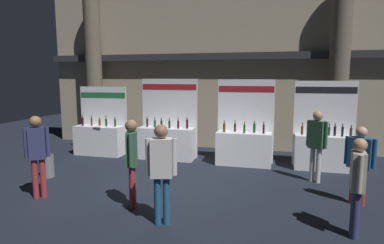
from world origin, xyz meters
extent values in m
plane|color=black|center=(0.00, 0.00, 0.00)|extent=(24.98, 24.98, 0.00)
cube|color=tan|center=(0.00, 4.37, 3.02)|extent=(12.49, 0.25, 6.04)
cube|color=#2D2D33|center=(0.00, 4.07, 3.32)|extent=(12.49, 0.20, 0.24)
cylinder|color=#665B4C|center=(-4.30, 3.70, 2.85)|extent=(0.61, 0.61, 5.70)
cylinder|color=#665B4C|center=(4.30, 3.70, 2.85)|extent=(0.61, 0.61, 5.70)
cube|color=white|center=(-3.30, 2.22, 0.49)|extent=(1.64, 0.60, 0.98)
cube|color=white|center=(-3.30, 2.56, 1.14)|extent=(1.72, 0.04, 2.28)
cube|color=#1E6638|center=(-3.30, 2.54, 2.00)|extent=(1.67, 0.01, 0.18)
cylinder|color=black|center=(-3.87, 2.17, 1.11)|extent=(0.06, 0.06, 0.27)
cylinder|color=black|center=(-3.87, 2.17, 1.28)|extent=(0.03, 0.03, 0.07)
cylinder|color=black|center=(-3.87, 2.17, 1.33)|extent=(0.03, 0.03, 0.02)
cylinder|color=#472D14|center=(-3.60, 2.27, 1.10)|extent=(0.06, 0.06, 0.25)
cylinder|color=#472D14|center=(-3.60, 2.27, 1.27)|extent=(0.03, 0.03, 0.08)
cylinder|color=red|center=(-3.60, 2.27, 1.32)|extent=(0.03, 0.03, 0.02)
cylinder|color=#472D14|center=(-3.29, 2.26, 1.09)|extent=(0.07, 0.07, 0.22)
cylinder|color=#472D14|center=(-3.29, 2.26, 1.23)|extent=(0.03, 0.03, 0.06)
cylinder|color=gold|center=(-3.29, 2.26, 1.27)|extent=(0.03, 0.03, 0.02)
cylinder|color=#19381E|center=(-3.02, 2.22, 1.10)|extent=(0.07, 0.07, 0.25)
cylinder|color=#19381E|center=(-3.02, 2.22, 1.27)|extent=(0.03, 0.03, 0.09)
cylinder|color=red|center=(-3.02, 2.22, 1.33)|extent=(0.03, 0.03, 0.02)
cylinder|color=#19381E|center=(-2.72, 2.27, 1.10)|extent=(0.07, 0.07, 0.25)
cylinder|color=#19381E|center=(-2.72, 2.27, 1.26)|extent=(0.03, 0.03, 0.06)
cylinder|color=red|center=(-2.72, 2.27, 1.30)|extent=(0.03, 0.03, 0.02)
cube|color=silver|center=(-3.18, 2.04, 0.99)|extent=(0.28, 0.33, 0.02)
cube|color=white|center=(-0.93, 2.24, 0.51)|extent=(1.78, 0.60, 1.01)
cube|color=white|center=(-0.93, 2.58, 1.28)|extent=(1.86, 0.04, 2.55)
cube|color=maroon|center=(-0.93, 2.56, 2.29)|extent=(1.81, 0.01, 0.18)
cylinder|color=black|center=(-1.59, 2.29, 1.14)|extent=(0.06, 0.06, 0.26)
cylinder|color=black|center=(-1.59, 2.29, 1.31)|extent=(0.03, 0.03, 0.07)
cylinder|color=gold|center=(-1.59, 2.29, 1.36)|extent=(0.03, 0.03, 0.02)
cylinder|color=#19381E|center=(-1.31, 2.26, 1.12)|extent=(0.07, 0.07, 0.22)
cylinder|color=#19381E|center=(-1.31, 2.26, 1.27)|extent=(0.03, 0.03, 0.07)
cylinder|color=black|center=(-1.31, 2.26, 1.31)|extent=(0.03, 0.03, 0.02)
cylinder|color=black|center=(-1.05, 2.16, 1.13)|extent=(0.06, 0.06, 0.24)
cylinder|color=black|center=(-1.05, 2.16, 1.29)|extent=(0.03, 0.03, 0.08)
cylinder|color=red|center=(-1.05, 2.16, 1.33)|extent=(0.03, 0.03, 0.02)
cylinder|color=#19381E|center=(-0.80, 2.18, 1.13)|extent=(0.07, 0.07, 0.23)
cylinder|color=#19381E|center=(-0.80, 2.18, 1.28)|extent=(0.03, 0.03, 0.08)
cylinder|color=red|center=(-0.80, 2.18, 1.33)|extent=(0.03, 0.03, 0.02)
cylinder|color=black|center=(-0.52, 2.20, 1.14)|extent=(0.06, 0.06, 0.25)
cylinder|color=black|center=(-0.52, 2.20, 1.30)|extent=(0.03, 0.03, 0.09)
cylinder|color=red|center=(-0.52, 2.20, 1.36)|extent=(0.03, 0.03, 0.02)
cylinder|color=black|center=(-0.25, 2.28, 1.15)|extent=(0.07, 0.07, 0.28)
cylinder|color=black|center=(-0.25, 2.28, 1.32)|extent=(0.03, 0.03, 0.06)
cylinder|color=red|center=(-0.25, 2.28, 1.36)|extent=(0.03, 0.03, 0.02)
cube|color=white|center=(1.54, 2.15, 0.49)|extent=(1.62, 0.60, 0.98)
cube|color=white|center=(1.54, 2.49, 1.27)|extent=(1.70, 0.04, 2.54)
cube|color=maroon|center=(1.54, 2.47, 2.25)|extent=(1.65, 0.01, 0.18)
cylinder|color=#472D14|center=(0.95, 2.09, 1.11)|extent=(0.07, 0.07, 0.25)
cylinder|color=#472D14|center=(0.95, 2.09, 1.27)|extent=(0.03, 0.03, 0.08)
cylinder|color=black|center=(0.95, 2.09, 1.32)|extent=(0.03, 0.03, 0.02)
cylinder|color=black|center=(1.26, 2.23, 1.11)|extent=(0.06, 0.06, 0.25)
cylinder|color=black|center=(1.26, 2.23, 1.27)|extent=(0.03, 0.03, 0.08)
cylinder|color=gold|center=(1.26, 2.23, 1.32)|extent=(0.03, 0.03, 0.02)
cylinder|color=#19381E|center=(1.55, 2.06, 1.10)|extent=(0.06, 0.06, 0.24)
cylinder|color=#19381E|center=(1.55, 2.06, 1.26)|extent=(0.03, 0.03, 0.07)
cylinder|color=red|center=(1.55, 2.06, 1.31)|extent=(0.03, 0.03, 0.02)
cylinder|color=#19381E|center=(1.83, 2.21, 1.11)|extent=(0.07, 0.07, 0.26)
cylinder|color=#19381E|center=(1.83, 2.21, 1.28)|extent=(0.03, 0.03, 0.08)
cylinder|color=gold|center=(1.83, 2.21, 1.33)|extent=(0.03, 0.03, 0.02)
cylinder|color=black|center=(2.10, 2.11, 1.11)|extent=(0.06, 0.06, 0.26)
cylinder|color=black|center=(2.10, 2.11, 1.28)|extent=(0.03, 0.03, 0.07)
cylinder|color=red|center=(2.10, 2.11, 1.32)|extent=(0.03, 0.03, 0.02)
cube|color=white|center=(3.79, 2.22, 0.49)|extent=(1.62, 0.60, 0.98)
cube|color=white|center=(3.79, 2.56, 1.25)|extent=(1.70, 0.04, 2.50)
cube|color=black|center=(3.79, 2.54, 2.24)|extent=(1.65, 0.01, 0.18)
cylinder|color=#472D14|center=(3.17, 2.26, 1.10)|extent=(0.06, 0.06, 0.23)
cylinder|color=#472D14|center=(3.17, 2.26, 1.26)|extent=(0.03, 0.03, 0.09)
cylinder|color=black|center=(3.17, 2.26, 1.31)|extent=(0.03, 0.03, 0.02)
cylinder|color=black|center=(3.34, 2.22, 1.11)|extent=(0.07, 0.07, 0.27)
cylinder|color=black|center=(3.34, 2.22, 1.29)|extent=(0.03, 0.03, 0.09)
cylinder|color=black|center=(3.34, 2.22, 1.34)|extent=(0.03, 0.03, 0.02)
cylinder|color=black|center=(3.53, 2.20, 1.10)|extent=(0.07, 0.07, 0.23)
cylinder|color=black|center=(3.53, 2.20, 1.25)|extent=(0.03, 0.03, 0.08)
cylinder|color=black|center=(3.53, 2.20, 1.31)|extent=(0.03, 0.03, 0.02)
cylinder|color=black|center=(3.69, 2.27, 1.10)|extent=(0.07, 0.07, 0.23)
cylinder|color=black|center=(3.69, 2.27, 1.25)|extent=(0.03, 0.03, 0.07)
cylinder|color=gold|center=(3.69, 2.27, 1.30)|extent=(0.03, 0.03, 0.02)
cylinder|color=#19381E|center=(3.89, 2.26, 1.09)|extent=(0.06, 0.06, 0.23)
cylinder|color=#19381E|center=(3.89, 2.26, 1.25)|extent=(0.03, 0.03, 0.08)
cylinder|color=black|center=(3.89, 2.26, 1.30)|extent=(0.03, 0.03, 0.02)
cylinder|color=black|center=(4.04, 2.27, 1.11)|extent=(0.07, 0.07, 0.26)
cylinder|color=black|center=(4.04, 2.27, 1.28)|extent=(0.03, 0.03, 0.07)
cylinder|color=red|center=(4.04, 2.27, 1.32)|extent=(0.03, 0.03, 0.02)
cylinder|color=black|center=(4.22, 2.19, 1.12)|extent=(0.06, 0.06, 0.27)
cylinder|color=black|center=(4.22, 2.19, 1.29)|extent=(0.03, 0.03, 0.08)
cylinder|color=gold|center=(4.22, 2.19, 1.34)|extent=(0.03, 0.03, 0.02)
cylinder|color=#472D14|center=(4.43, 2.14, 1.11)|extent=(0.07, 0.07, 0.25)
cylinder|color=#472D14|center=(4.43, 2.14, 1.26)|extent=(0.03, 0.03, 0.06)
cylinder|color=black|center=(4.43, 2.14, 1.30)|extent=(0.03, 0.03, 0.02)
cylinder|color=slate|center=(-3.34, -0.32, 0.31)|extent=(0.32, 0.32, 0.62)
torus|color=black|center=(-3.34, -0.32, 0.63)|extent=(0.32, 0.32, 0.02)
cylinder|color=maroon|center=(-0.30, -1.67, 0.43)|extent=(0.12, 0.12, 0.86)
cylinder|color=maroon|center=(-0.35, -1.53, 0.43)|extent=(0.12, 0.12, 0.86)
cube|color=#33563D|center=(-0.32, -1.60, 1.20)|extent=(0.30, 0.38, 0.68)
sphere|color=#8C6647|center=(-0.32, -1.60, 1.67)|extent=(0.24, 0.24, 0.24)
cylinder|color=#33563D|center=(-0.25, -1.80, 1.22)|extent=(0.08, 0.08, 0.65)
cylinder|color=#33563D|center=(-0.39, -1.40, 1.22)|extent=(0.08, 0.08, 0.65)
cylinder|color=silver|center=(3.35, 1.03, 0.43)|extent=(0.12, 0.12, 0.86)
cylinder|color=silver|center=(3.48, 0.94, 0.43)|extent=(0.12, 0.12, 0.86)
cube|color=#33563D|center=(3.41, 0.98, 1.20)|extent=(0.43, 0.38, 0.68)
sphere|color=tan|center=(3.41, 0.98, 1.67)|extent=(0.24, 0.24, 0.24)
cylinder|color=#33563D|center=(3.22, 1.11, 1.22)|extent=(0.08, 0.08, 0.65)
cylinder|color=#33563D|center=(3.60, 0.86, 1.22)|extent=(0.08, 0.08, 0.65)
cylinder|color=maroon|center=(4.01, -0.28, 0.39)|extent=(0.12, 0.12, 0.78)
cylinder|color=maroon|center=(4.17, -0.36, 0.39)|extent=(0.12, 0.12, 0.78)
cube|color=navy|center=(4.09, -0.32, 1.09)|extent=(0.49, 0.42, 0.62)
sphere|color=tan|center=(4.09, -0.32, 1.52)|extent=(0.22, 0.22, 0.22)
cylinder|color=navy|center=(3.86, -0.19, 1.11)|extent=(0.08, 0.08, 0.59)
cylinder|color=navy|center=(4.32, -0.44, 1.11)|extent=(0.08, 0.08, 0.59)
cylinder|color=maroon|center=(-2.56, -1.68, 0.43)|extent=(0.12, 0.12, 0.87)
cylinder|color=maroon|center=(-2.44, -1.59, 0.43)|extent=(0.12, 0.12, 0.87)
cube|color=navy|center=(-2.50, -1.63, 1.21)|extent=(0.39, 0.37, 0.69)
sphere|color=#8C6647|center=(-2.50, -1.63, 1.68)|extent=(0.24, 0.24, 0.24)
cylinder|color=navy|center=(-2.67, -1.76, 1.23)|extent=(0.08, 0.08, 0.65)
cylinder|color=navy|center=(-2.33, -1.51, 1.23)|extent=(0.08, 0.08, 0.65)
cylinder|color=navy|center=(0.42, -2.19, 0.44)|extent=(0.12, 0.12, 0.87)
cylinder|color=navy|center=(0.58, -2.14, 0.44)|extent=(0.12, 0.12, 0.87)
cube|color=silver|center=(0.50, -2.16, 1.21)|extent=(0.42, 0.32, 0.69)
sphere|color=#8C6647|center=(0.50, -2.16, 1.68)|extent=(0.24, 0.24, 0.24)
cylinder|color=silver|center=(0.28, -2.23, 1.23)|extent=(0.08, 0.08, 0.65)
cylinder|color=silver|center=(0.72, -2.10, 1.23)|extent=(0.08, 0.08, 0.65)
cylinder|color=navy|center=(3.72, -1.74, 0.40)|extent=(0.12, 0.12, 0.80)
cylinder|color=navy|center=(3.70, -1.89, 0.40)|extent=(0.12, 0.12, 0.80)
cube|color=#ADA393|center=(3.71, -1.82, 1.11)|extent=(0.24, 0.38, 0.63)
sphere|color=tan|center=(3.71, -1.82, 1.54)|extent=(0.22, 0.22, 0.22)
cylinder|color=#ADA393|center=(3.73, -1.59, 1.13)|extent=(0.08, 0.08, 0.60)
cylinder|color=#ADA393|center=(3.69, -2.04, 1.13)|extent=(0.08, 0.08, 0.60)
camera|label=1|loc=(2.37, -7.30, 2.61)|focal=30.06mm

